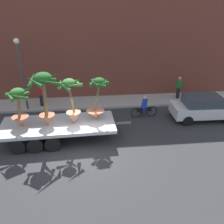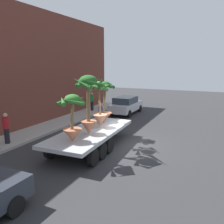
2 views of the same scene
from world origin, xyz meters
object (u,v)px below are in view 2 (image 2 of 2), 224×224
potted_palm_middle (104,105)px  pedestrian_near_gate (6,128)px  potted_palm_front (72,119)px  potted_palm_extra (89,100)px  parked_car (126,105)px  potted_palm_rear (99,104)px  flatbed_trailer (89,136)px  pedestrian_far_left (92,101)px  cyclist (100,114)px

potted_palm_middle → pedestrian_near_gate: bearing=132.9°
potted_palm_front → potted_palm_extra: (1.38, -0.06, 0.66)m
parked_car → potted_palm_rear: bearing=-168.8°
flatbed_trailer → potted_palm_extra: size_ratio=2.46×
potted_palm_extra → potted_palm_front: bearing=177.6°
potted_palm_front → potted_palm_extra: size_ratio=0.73×
potted_palm_middle → potted_palm_extra: (-2.66, -0.47, 0.70)m
potted_palm_middle → parked_car: size_ratio=0.58×
potted_palm_front → potted_palm_extra: bearing=-2.4°
potted_palm_front → potted_palm_extra: 1.53m
potted_palm_rear → potted_palm_middle: potted_palm_rear is taller
potted_palm_rear → pedestrian_far_left: size_ratio=1.51×
potted_palm_front → parked_car: (11.02, 1.68, -1.22)m
potted_palm_front → parked_car: bearing=8.7°
parked_car → pedestrian_far_left: 3.32m
cyclist → parked_car: bearing=-9.8°
potted_palm_front → pedestrian_near_gate: bearing=87.2°
cyclist → pedestrian_near_gate: (-7.01, 2.18, 0.37)m
potted_palm_extra → pedestrian_near_gate: 5.01m
flatbed_trailer → pedestrian_near_gate: size_ratio=4.26×
pedestrian_near_gate → pedestrian_far_left: (10.28, 0.43, 0.00)m
flatbed_trailer → potted_palm_rear: size_ratio=2.83×
flatbed_trailer → pedestrian_near_gate: 4.63m
potted_palm_extra → cyclist: 6.64m
flatbed_trailer → potted_palm_extra: 1.95m
potted_palm_front → potted_palm_middle: bearing=5.8°
potted_palm_extra → cyclist: bearing=22.3°
pedestrian_near_gate → pedestrian_far_left: size_ratio=1.00×
flatbed_trailer → cyclist: size_ratio=3.96×
cyclist → pedestrian_near_gate: pedestrian_near_gate is taller
potted_palm_extra → pedestrian_near_gate: size_ratio=1.74×
flatbed_trailer → potted_palm_front: 2.05m
flatbed_trailer → potted_palm_front: bearing=-176.2°
potted_palm_rear → potted_palm_front: 2.71m
cyclist → pedestrian_far_left: pedestrian_far_left is taller
pedestrian_near_gate → pedestrian_far_left: same height
potted_palm_front → flatbed_trailer: bearing=3.8°
potted_palm_middle → cyclist: bearing=31.3°
pedestrian_near_gate → potted_palm_middle: bearing=-47.1°
potted_palm_middle → cyclist: 3.96m
potted_palm_rear → potted_palm_extra: (-1.32, -0.10, 0.43)m
flatbed_trailer → potted_palm_rear: potted_palm_rear is taller
pedestrian_far_left → parked_car: bearing=-80.9°
parked_car → pedestrian_near_gate: (-10.81, 2.84, 0.22)m
potted_palm_middle → cyclist: (3.19, 1.93, -1.35)m
potted_palm_rear → potted_palm_extra: 1.39m
potted_palm_middle → pedestrian_near_gate: 5.70m
potted_palm_middle → potted_palm_front: size_ratio=1.13×
potted_palm_front → pedestrian_far_left: size_ratio=1.27×
parked_car → cyclist: bearing=170.2°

